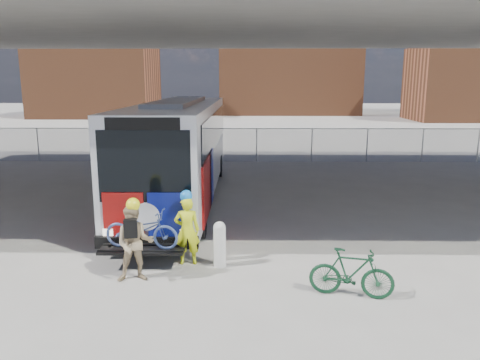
{
  "coord_description": "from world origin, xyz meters",
  "views": [
    {
      "loc": [
        0.45,
        -13.31,
        4.35
      ],
      "look_at": [
        0.27,
        -0.4,
        1.6
      ],
      "focal_mm": 35.0,
      "sensor_mm": 36.0,
      "label": 1
    }
  ],
  "objects_px": {
    "bollard": "(220,242)",
    "cyclist_tan": "(135,242)",
    "bus": "(180,143)",
    "cyclist_hivis": "(187,229)",
    "bike_parked": "(351,273)"
  },
  "relations": [
    {
      "from": "bollard",
      "to": "cyclist_tan",
      "type": "distance_m",
      "value": 2.02
    },
    {
      "from": "bus",
      "to": "cyclist_hivis",
      "type": "height_order",
      "value": "bus"
    },
    {
      "from": "bike_parked",
      "to": "cyclist_tan",
      "type": "bearing_deg",
      "value": 94.79
    },
    {
      "from": "bus",
      "to": "cyclist_hivis",
      "type": "relative_size",
      "value": 7.09
    },
    {
      "from": "bollard",
      "to": "cyclist_hivis",
      "type": "xyz_separation_m",
      "value": [
        -0.79,
        0.15,
        0.29
      ]
    },
    {
      "from": "bus",
      "to": "bollard",
      "type": "bearing_deg",
      "value": -74.3
    },
    {
      "from": "bollard",
      "to": "bike_parked",
      "type": "relative_size",
      "value": 0.65
    },
    {
      "from": "bus",
      "to": "bike_parked",
      "type": "bearing_deg",
      "value": -60.26
    },
    {
      "from": "bollard",
      "to": "bike_parked",
      "type": "bearing_deg",
      "value": -29.53
    },
    {
      "from": "bollard",
      "to": "bus",
      "type": "bearing_deg",
      "value": 105.7
    },
    {
      "from": "bus",
      "to": "bollard",
      "type": "height_order",
      "value": "bus"
    },
    {
      "from": "bus",
      "to": "cyclist_tan",
      "type": "bearing_deg",
      "value": -89.88
    },
    {
      "from": "cyclist_tan",
      "to": "bollard",
      "type": "bearing_deg",
      "value": 15.38
    },
    {
      "from": "cyclist_hivis",
      "to": "cyclist_tan",
      "type": "bearing_deg",
      "value": 38.11
    },
    {
      "from": "bus",
      "to": "bollard",
      "type": "relative_size",
      "value": 11.7
    }
  ]
}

